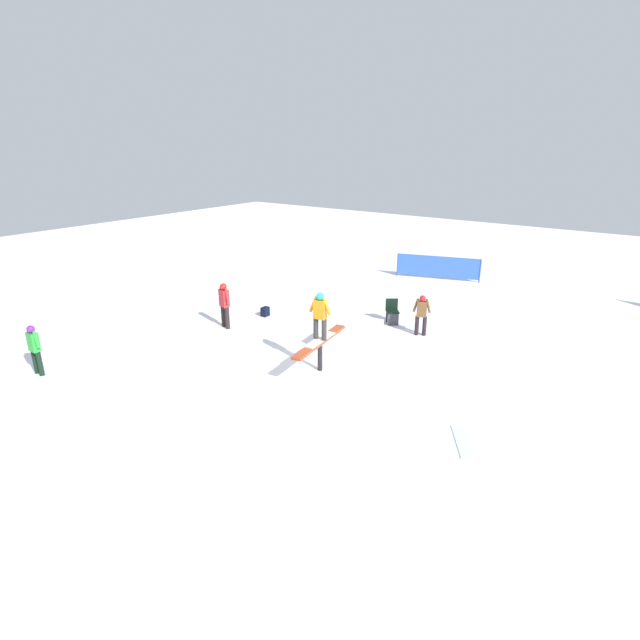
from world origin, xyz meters
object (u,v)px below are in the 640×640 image
(main_rider_on_rail, at_px, (320,317))
(folding_chair, at_px, (392,312))
(rail_feature, at_px, (320,345))
(loose_snowboard_white, at_px, (462,441))
(bystander_brown, at_px, (422,313))
(bystander_red, at_px, (224,303))
(backpack_on_snow, at_px, (265,312))
(bystander_green, at_px, (34,347))

(main_rider_on_rail, distance_m, folding_chair, 4.83)
(rail_feature, distance_m, loose_snowboard_white, 4.84)
(bystander_brown, distance_m, bystander_red, 6.75)
(rail_feature, xyz_separation_m, loose_snowboard_white, (1.13, 4.64, -0.78))
(bystander_red, xyz_separation_m, backpack_on_snow, (-1.72, 0.31, -0.74))
(rail_feature, bearing_deg, folding_chair, 174.06)
(bystander_green, bearing_deg, backpack_on_snow, -104.09)
(rail_feature, distance_m, folding_chair, 4.70)
(rail_feature, bearing_deg, loose_snowboard_white, 68.26)
(bystander_red, height_order, bystander_green, bystander_red)
(rail_feature, relative_size, folding_chair, 3.14)
(main_rider_on_rail, relative_size, backpack_on_snow, 4.09)
(loose_snowboard_white, bearing_deg, rail_feature, 45.51)
(rail_feature, bearing_deg, backpack_on_snow, -128.74)
(main_rider_on_rail, distance_m, backpack_on_snow, 5.32)
(bystander_brown, distance_m, folding_chair, 1.46)
(bystander_red, distance_m, bystander_green, 5.92)
(rail_feature, bearing_deg, bystander_brown, 156.51)
(main_rider_on_rail, relative_size, bystander_brown, 0.99)
(bystander_brown, relative_size, loose_snowboard_white, 1.08)
(bystander_brown, height_order, folding_chair, bystander_brown)
(main_rider_on_rail, xyz_separation_m, backpack_on_snow, (-2.61, -4.40, -1.45))
(rail_feature, bearing_deg, main_rider_on_rail, 0.00)
(folding_chair, bearing_deg, bystander_brown, -57.54)
(bystander_brown, relative_size, bystander_green, 0.96)
(bystander_green, xyz_separation_m, loose_snowboard_white, (-3.70, 10.91, -0.81))
(main_rider_on_rail, distance_m, loose_snowboard_white, 5.04)
(rail_feature, relative_size, loose_snowboard_white, 2.13)
(loose_snowboard_white, height_order, backpack_on_snow, backpack_on_snow)
(bystander_brown, bearing_deg, bystander_green, -152.99)
(loose_snowboard_white, xyz_separation_m, folding_chair, (-5.80, -4.82, 0.40))
(backpack_on_snow, bearing_deg, main_rider_on_rail, -123.67)
(bystander_brown, height_order, bystander_red, bystander_red)
(bystander_green, bearing_deg, folding_chair, -122.66)
(bystander_red, bearing_deg, folding_chair, -124.63)
(bystander_red, bearing_deg, main_rider_on_rail, -175.12)
(bystander_red, xyz_separation_m, folding_chair, (-3.80, 4.54, -0.49))
(bystander_green, xyz_separation_m, backpack_on_snow, (-7.43, 1.87, -0.65))
(main_rider_on_rail, height_order, loose_snowboard_white, main_rider_on_rail)
(loose_snowboard_white, relative_size, backpack_on_snow, 3.81)
(rail_feature, height_order, loose_snowboard_white, rail_feature)
(rail_feature, height_order, folding_chair, rail_feature)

